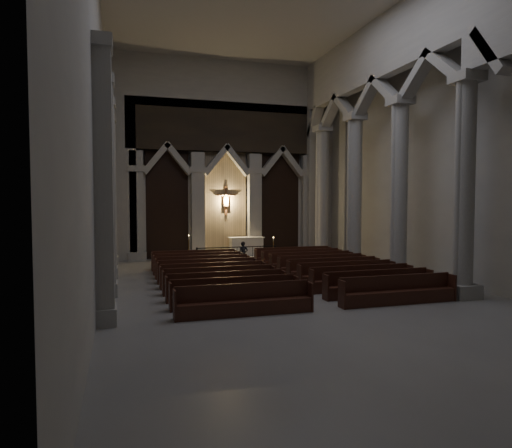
# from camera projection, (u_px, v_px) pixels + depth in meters

# --- Properties ---
(room) EXTENTS (24.00, 24.10, 12.00)m
(room) POSITION_uv_depth(u_px,v_px,m) (296.00, 90.00, 16.92)
(room) COLOR gray
(room) RESTS_ON ground
(sanctuary_wall) EXTENTS (14.00, 0.77, 12.00)m
(sanctuary_wall) POSITION_uv_depth(u_px,v_px,m) (226.00, 150.00, 28.01)
(sanctuary_wall) COLOR #A8A59D
(sanctuary_wall) RESTS_ON ground
(right_arcade) EXTENTS (1.00, 24.00, 12.00)m
(right_arcade) POSITION_uv_depth(u_px,v_px,m) (403.00, 101.00, 19.75)
(right_arcade) COLOR #A8A59D
(right_arcade) RESTS_ON ground
(left_pilasters) EXTENTS (0.60, 13.00, 8.03)m
(left_pilasters) POSITION_uv_depth(u_px,v_px,m) (109.00, 191.00, 18.53)
(left_pilasters) COLOR #A8A59D
(left_pilasters) RESTS_ON ground
(sanctuary_step) EXTENTS (8.50, 2.60, 0.15)m
(sanctuary_step) POSITION_uv_depth(u_px,v_px,m) (230.00, 257.00, 27.45)
(sanctuary_step) COLOR #A8A59D
(sanctuary_step) RESTS_ON ground
(altar) EXTENTS (2.16, 0.87, 1.09)m
(altar) POSITION_uv_depth(u_px,v_px,m) (246.00, 246.00, 28.21)
(altar) COLOR beige
(altar) RESTS_ON sanctuary_step
(altar_rail) EXTENTS (4.67, 0.09, 0.92)m
(altar_rail) POSITION_uv_depth(u_px,v_px,m) (237.00, 252.00, 25.80)
(altar_rail) COLOR black
(altar_rail) RESTS_ON ground
(candle_stand_left) EXTENTS (0.26, 0.26, 1.55)m
(candle_stand_left) POSITION_uv_depth(u_px,v_px,m) (189.00, 255.00, 25.95)
(candle_stand_left) COLOR #AA8034
(candle_stand_left) RESTS_ON ground
(candle_stand_right) EXTENTS (0.23, 0.23, 1.35)m
(candle_stand_right) POSITION_uv_depth(u_px,v_px,m) (273.00, 254.00, 26.95)
(candle_stand_right) COLOR #AA8034
(candle_stand_right) RESTS_ON ground
(pews) EXTENTS (9.73, 10.26, 0.97)m
(pews) POSITION_uv_depth(u_px,v_px,m) (276.00, 276.00, 19.40)
(pews) COLOR black
(pews) RESTS_ON ground
(worshipper) EXTENTS (0.56, 0.44, 1.33)m
(worshipper) POSITION_uv_depth(u_px,v_px,m) (243.00, 254.00, 24.16)
(worshipper) COLOR black
(worshipper) RESTS_ON ground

